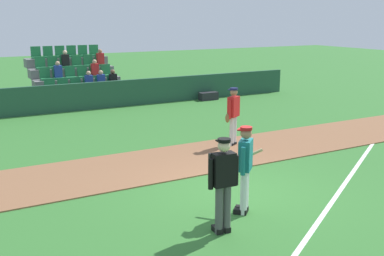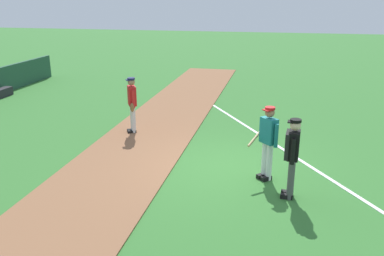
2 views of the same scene
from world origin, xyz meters
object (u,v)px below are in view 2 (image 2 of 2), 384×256
at_px(equipment_bag, 3,92).
at_px(batter_teal_jersey, 268,140).
at_px(umpire_home_plate, 292,154).
at_px(runner_red_jersey, 132,103).

bearing_deg(equipment_bag, batter_teal_jersey, -117.48).
bearing_deg(umpire_home_plate, runner_red_jersey, 54.70).
xyz_separation_m(batter_teal_jersey, equipment_bag, (5.92, 11.37, -0.79)).
distance_m(batter_teal_jersey, umpire_home_plate, 0.99).
height_order(umpire_home_plate, equipment_bag, umpire_home_plate).
xyz_separation_m(umpire_home_plate, runner_red_jersey, (3.37, 4.76, -0.04)).
xyz_separation_m(batter_teal_jersey, umpire_home_plate, (-0.84, -0.53, 0.03)).
relative_size(runner_red_jersey, equipment_bag, 1.96).
height_order(batter_teal_jersey, equipment_bag, batter_teal_jersey).
xyz_separation_m(umpire_home_plate, equipment_bag, (6.76, 11.90, -0.82)).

